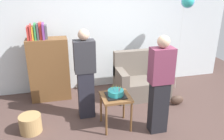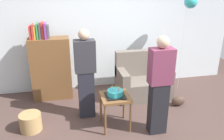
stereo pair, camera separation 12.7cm
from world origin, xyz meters
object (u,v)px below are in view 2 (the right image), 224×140
object	(u,v)px
side_table	(115,101)
wicker_basket	(31,122)
couch	(143,81)
person_holding_cake	(159,86)
birthday_cake	(115,93)
bookshelf	(51,67)
person_blowing_candles	(86,74)
balloon_bunch	(191,2)
handbag	(178,101)

from	to	relation	value
side_table	wicker_basket	world-z (taller)	side_table
couch	person_holding_cake	size ratio (longest dim) A/B	0.67
birthday_cake	bookshelf	bearing A→B (deg)	128.49
birthday_cake	person_blowing_candles	size ratio (longest dim) A/B	0.20
side_table	person_holding_cake	world-z (taller)	person_holding_cake
couch	person_blowing_candles	bearing A→B (deg)	-155.80
person_holding_cake	person_blowing_candles	bearing A→B (deg)	-18.31
birthday_cake	balloon_bunch	bearing A→B (deg)	31.98
person_blowing_candles	handbag	size ratio (longest dim) A/B	5.82
balloon_bunch	handbag	bearing A→B (deg)	-121.23
person_blowing_candles	balloon_bunch	xyz separation A→B (m)	(2.27, 0.69, 1.12)
bookshelf	side_table	world-z (taller)	bookshelf
birthday_cake	side_table	bearing A→B (deg)	102.32
side_table	birthday_cake	world-z (taller)	birthday_cake
side_table	bookshelf	bearing A→B (deg)	128.49
wicker_basket	balloon_bunch	world-z (taller)	balloon_bunch
couch	side_table	world-z (taller)	couch
birthday_cake	handbag	distance (m)	1.56
handbag	balloon_bunch	xyz separation A→B (m)	(0.44, 0.73, 1.85)
person_holding_cake	side_table	bearing A→B (deg)	-7.46
wicker_basket	balloon_bunch	size ratio (longest dim) A/B	0.17
couch	side_table	size ratio (longest dim) A/B	1.88
wicker_basket	handbag	size ratio (longest dim) A/B	1.29
birthday_cake	handbag	xyz separation A→B (m)	(1.40, 0.42, -0.54)
birthday_cake	person_holding_cake	world-z (taller)	person_holding_cake
person_holding_cake	handbag	world-z (taller)	person_holding_cake
handbag	person_blowing_candles	bearing A→B (deg)	178.96
side_table	balloon_bunch	bearing A→B (deg)	31.98
handbag	balloon_bunch	world-z (taller)	balloon_bunch
bookshelf	person_holding_cake	bearing A→B (deg)	-43.49
person_blowing_candles	handbag	world-z (taller)	person_blowing_candles
person_blowing_candles	person_holding_cake	bearing A→B (deg)	-39.78
birthday_cake	balloon_bunch	world-z (taller)	balloon_bunch
person_blowing_candles	balloon_bunch	world-z (taller)	balloon_bunch
birthday_cake	balloon_bunch	xyz separation A→B (m)	(1.84, 1.15, 1.32)
bookshelf	balloon_bunch	xyz separation A→B (m)	(2.90, -0.19, 1.26)
wicker_basket	balloon_bunch	distance (m)	3.84
couch	balloon_bunch	size ratio (longest dim) A/B	0.53
person_blowing_candles	wicker_basket	world-z (taller)	person_blowing_candles
bookshelf	person_holding_cake	xyz separation A→B (m)	(1.71, -1.62, 0.14)
couch	wicker_basket	bearing A→B (deg)	-159.60
bookshelf	balloon_bunch	world-z (taller)	balloon_bunch
side_table	wicker_basket	xyz separation A→B (m)	(-1.41, 0.19, -0.35)
side_table	person_blowing_candles	distance (m)	0.71
wicker_basket	balloon_bunch	xyz separation A→B (m)	(3.25, 0.96, 1.80)
bookshelf	person_blowing_candles	xyz separation A→B (m)	(0.63, -0.88, 0.14)
bookshelf	wicker_basket	bearing A→B (deg)	-106.73
balloon_bunch	birthday_cake	bearing A→B (deg)	-148.02
side_table	handbag	distance (m)	1.52
person_blowing_candles	handbag	bearing A→B (deg)	-6.37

